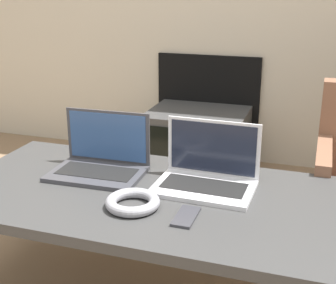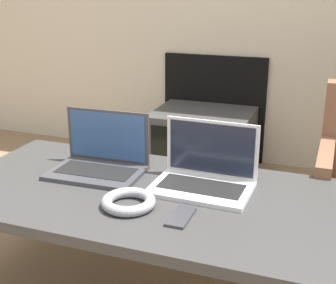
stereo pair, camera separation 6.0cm
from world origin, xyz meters
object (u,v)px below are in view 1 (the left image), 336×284
object	(u,v)px
phone	(186,217)
laptop_left	(101,160)
laptop_right	(207,173)
headphones	(133,202)
tv	(197,141)

from	to	relation	value
phone	laptop_left	bearing A→B (deg)	148.17
laptop_right	headphones	distance (m)	0.30
laptop_left	phone	world-z (taller)	laptop_left
phone	laptop_right	bearing A→B (deg)	89.37
laptop_left	laptop_right	world-z (taller)	same
laptop_left	tv	distance (m)	1.18
phone	tv	bearing A→B (deg)	103.42
laptop_left	tv	world-z (taller)	laptop_left
laptop_left	laptop_right	xyz separation A→B (m)	(0.41, 0.00, 0.00)
headphones	phone	size ratio (longest dim) A/B	1.30
laptop_left	tv	bearing A→B (deg)	84.26
headphones	tv	bearing A→B (deg)	96.22
laptop_right	headphones	world-z (taller)	laptop_right
headphones	tv	size ratio (longest dim) A/B	0.30
tv	laptop_right	bearing A→B (deg)	-73.59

